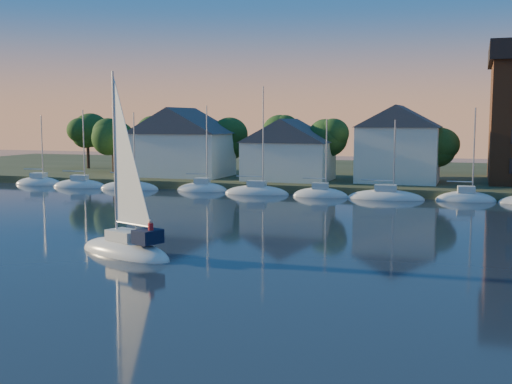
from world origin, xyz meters
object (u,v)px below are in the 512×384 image
at_px(clubhouse_west, 182,141).
at_px(clubhouse_centre, 289,149).
at_px(hero_sailboat, 126,246).
at_px(clubhouse_east, 398,143).

relative_size(clubhouse_west, clubhouse_centre, 1.18).
xyz_separation_m(clubhouse_west, hero_sailboat, (17.48, -45.27, -5.37)).
height_order(clubhouse_west, clubhouse_centre, clubhouse_west).
relative_size(clubhouse_centre, hero_sailboat, 0.87).
bearing_deg(clubhouse_east, clubhouse_centre, -171.87).
xyz_separation_m(clubhouse_west, clubhouse_centre, (16.00, -1.00, -0.80)).
distance_m(clubhouse_west, clubhouse_centre, 16.05).
xyz_separation_m(clubhouse_east, hero_sailboat, (-12.52, -46.27, -5.43)).
distance_m(clubhouse_west, hero_sailboat, 48.83).
xyz_separation_m(clubhouse_centre, hero_sailboat, (1.48, -44.27, -4.57)).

